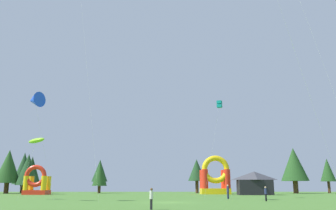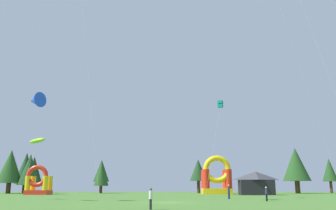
{
  "view_description": "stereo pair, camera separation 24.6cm",
  "coord_description": "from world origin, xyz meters",
  "px_view_note": "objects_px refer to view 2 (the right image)",
  "views": [
    {
      "loc": [
        -0.36,
        -38.42,
        1.78
      ],
      "look_at": [
        0.0,
        10.14,
        12.7
      ],
      "focal_mm": 38.11,
      "sensor_mm": 36.0,
      "label": 1
    },
    {
      "loc": [
        -0.11,
        -38.42,
        1.78
      ],
      "look_at": [
        0.0,
        10.14,
        12.7
      ],
      "focal_mm": 38.11,
      "sensor_mm": 36.0,
      "label": 2
    }
  ],
  "objects_px": {
    "kite_teal_box": "(219,104)",
    "person_far_side": "(265,192)",
    "inflatable_red_slide": "(37,184)",
    "kite_lime_parafoil": "(36,141)",
    "inflatable_yellow_castle": "(216,180)",
    "festival_tent": "(255,183)",
    "kite_blue_delta": "(35,100)",
    "person_left_edge": "(150,197)",
    "person_midfield": "(228,190)"
  },
  "relations": [
    {
      "from": "kite_teal_box",
      "to": "person_far_side",
      "type": "distance_m",
      "value": 15.38
    },
    {
      "from": "inflatable_red_slide",
      "to": "kite_lime_parafoil",
      "type": "bearing_deg",
      "value": -71.29
    },
    {
      "from": "kite_teal_box",
      "to": "person_far_side",
      "type": "xyz_separation_m",
      "value": [
        3.54,
        -8.74,
        -12.15
      ]
    },
    {
      "from": "inflatable_yellow_castle",
      "to": "festival_tent",
      "type": "relative_size",
      "value": 1.23
    },
    {
      "from": "kite_blue_delta",
      "to": "person_far_side",
      "type": "height_order",
      "value": "kite_blue_delta"
    },
    {
      "from": "person_left_edge",
      "to": "inflatable_red_slide",
      "type": "xyz_separation_m",
      "value": [
        -23.34,
        41.74,
        1.09
      ]
    },
    {
      "from": "kite_teal_box",
      "to": "kite_blue_delta",
      "type": "bearing_deg",
      "value": -158.21
    },
    {
      "from": "kite_teal_box",
      "to": "person_far_side",
      "type": "relative_size",
      "value": 8.49
    },
    {
      "from": "festival_tent",
      "to": "kite_lime_parafoil",
      "type": "bearing_deg",
      "value": -141.22
    },
    {
      "from": "kite_lime_parafoil",
      "to": "inflatable_yellow_castle",
      "type": "distance_m",
      "value": 40.32
    },
    {
      "from": "kite_lime_parafoil",
      "to": "kite_blue_delta",
      "type": "xyz_separation_m",
      "value": [
        -0.28,
        -0.87,
        4.64
      ]
    },
    {
      "from": "kite_teal_box",
      "to": "kite_lime_parafoil",
      "type": "bearing_deg",
      "value": -159.87
    },
    {
      "from": "person_left_edge",
      "to": "inflatable_yellow_castle",
      "type": "relative_size",
      "value": 0.21
    },
    {
      "from": "kite_lime_parafoil",
      "to": "inflatable_red_slide",
      "type": "bearing_deg",
      "value": 108.71
    },
    {
      "from": "kite_teal_box",
      "to": "inflatable_red_slide",
      "type": "relative_size",
      "value": 2.48
    },
    {
      "from": "person_left_edge",
      "to": "person_midfield",
      "type": "xyz_separation_m",
      "value": [
        9.26,
        20.72,
        0.15
      ]
    },
    {
      "from": "inflatable_red_slide",
      "to": "person_left_edge",
      "type": "bearing_deg",
      "value": -60.79
    },
    {
      "from": "kite_blue_delta",
      "to": "person_midfield",
      "type": "xyz_separation_m",
      "value": [
        23.56,
        7.35,
        -10.4
      ]
    },
    {
      "from": "kite_lime_parafoil",
      "to": "inflatable_yellow_castle",
      "type": "relative_size",
      "value": 0.97
    },
    {
      "from": "inflatable_yellow_castle",
      "to": "festival_tent",
      "type": "height_order",
      "value": "inflatable_yellow_castle"
    },
    {
      "from": "kite_blue_delta",
      "to": "inflatable_yellow_castle",
      "type": "distance_m",
      "value": 41.88
    },
    {
      "from": "inflatable_red_slide",
      "to": "festival_tent",
      "type": "xyz_separation_m",
      "value": [
        40.8,
        -2.21,
        0.08
      ]
    },
    {
      "from": "kite_teal_box",
      "to": "person_left_edge",
      "type": "height_order",
      "value": "kite_teal_box"
    },
    {
      "from": "kite_teal_box",
      "to": "person_midfield",
      "type": "distance_m",
      "value": 12.18
    },
    {
      "from": "person_midfield",
      "to": "festival_tent",
      "type": "bearing_deg",
      "value": -147.12
    },
    {
      "from": "kite_lime_parafoil",
      "to": "kite_blue_delta",
      "type": "bearing_deg",
      "value": -107.6
    },
    {
      "from": "kite_teal_box",
      "to": "kite_blue_delta",
      "type": "distance_m",
      "value": 24.93
    },
    {
      "from": "kite_blue_delta",
      "to": "festival_tent",
      "type": "bearing_deg",
      "value": 39.49
    },
    {
      "from": "person_far_side",
      "to": "inflatable_red_slide",
      "type": "xyz_separation_m",
      "value": [
        -35.69,
        27.88,
        1.07
      ]
    },
    {
      "from": "person_left_edge",
      "to": "kite_blue_delta",
      "type": "bearing_deg",
      "value": -162.69
    },
    {
      "from": "person_midfield",
      "to": "festival_tent",
      "type": "height_order",
      "value": "festival_tent"
    },
    {
      "from": "festival_tent",
      "to": "inflatable_red_slide",
      "type": "bearing_deg",
      "value": 176.9
    },
    {
      "from": "person_midfield",
      "to": "inflatable_yellow_castle",
      "type": "distance_m",
      "value": 24.97
    },
    {
      "from": "kite_lime_parafoil",
      "to": "kite_teal_box",
      "type": "xyz_separation_m",
      "value": [
        22.83,
        8.37,
        6.27
      ]
    },
    {
      "from": "kite_blue_delta",
      "to": "kite_lime_parafoil",
      "type": "bearing_deg",
      "value": 72.4
    },
    {
      "from": "person_left_edge",
      "to": "person_midfield",
      "type": "height_order",
      "value": "person_midfield"
    },
    {
      "from": "kite_teal_box",
      "to": "festival_tent",
      "type": "relative_size",
      "value": 2.21
    },
    {
      "from": "kite_lime_parafoil",
      "to": "person_far_side",
      "type": "height_order",
      "value": "kite_lime_parafoil"
    },
    {
      "from": "person_left_edge",
      "to": "inflatable_red_slide",
      "type": "bearing_deg",
      "value": 179.59
    },
    {
      "from": "kite_lime_parafoil",
      "to": "festival_tent",
      "type": "bearing_deg",
      "value": 38.78
    },
    {
      "from": "person_midfield",
      "to": "person_far_side",
      "type": "height_order",
      "value": "person_midfield"
    },
    {
      "from": "person_midfield",
      "to": "inflatable_red_slide",
      "type": "xyz_separation_m",
      "value": [
        -32.6,
        21.02,
        0.94
      ]
    },
    {
      "from": "festival_tent",
      "to": "person_far_side",
      "type": "bearing_deg",
      "value": -101.26
    },
    {
      "from": "festival_tent",
      "to": "kite_teal_box",
      "type": "bearing_deg",
      "value": -117.07
    },
    {
      "from": "kite_blue_delta",
      "to": "person_midfield",
      "type": "relative_size",
      "value": 6.79
    },
    {
      "from": "kite_teal_box",
      "to": "person_left_edge",
      "type": "distance_m",
      "value": 27.14
    },
    {
      "from": "person_far_side",
      "to": "inflatable_yellow_castle",
      "type": "relative_size",
      "value": 0.21
    },
    {
      "from": "person_left_edge",
      "to": "festival_tent",
      "type": "distance_m",
      "value": 43.23
    },
    {
      "from": "kite_blue_delta",
      "to": "person_far_side",
      "type": "distance_m",
      "value": 28.65
    },
    {
      "from": "kite_lime_parafoil",
      "to": "inflatable_yellow_castle",
      "type": "xyz_separation_m",
      "value": [
        25.06,
        31.33,
        -4.03
      ]
    }
  ]
}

